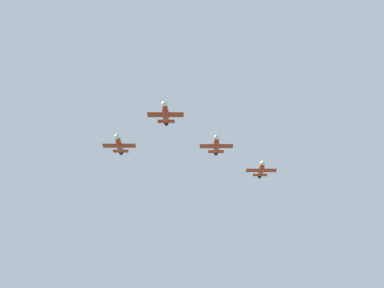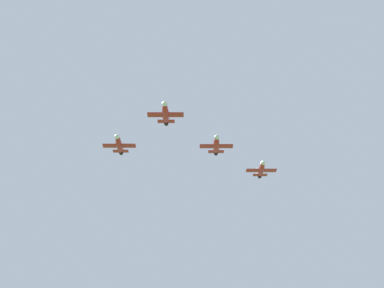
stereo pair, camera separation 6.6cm
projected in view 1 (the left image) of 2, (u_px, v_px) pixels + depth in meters
The scene contains 4 objects.
jet_lead at pixel (165, 113), 237.88m from camera, with size 11.01×16.91×3.67m.
jet_left_wingman at pixel (216, 145), 253.03m from camera, with size 10.69×16.46×3.56m.
jet_right_wingman at pixel (119, 144), 253.43m from camera, with size 10.63×16.33×3.54m.
jet_left_outer at pixel (261, 169), 268.61m from camera, with size 10.37×15.93×3.46m.
Camera 1 is at (107.52, -204.45, 35.80)m, focal length 77.57 mm.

